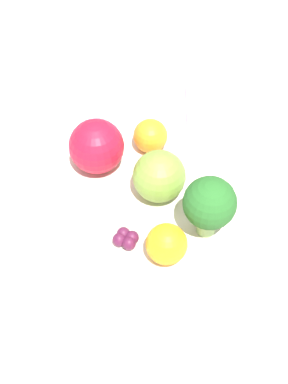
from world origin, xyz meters
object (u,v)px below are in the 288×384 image
grape_cluster (126,239)px  apple_green (158,173)px  apple_red (96,146)px  bowl (144,207)px  orange_front (167,244)px  napkin (228,99)px  broccoli (210,204)px  orange_back (150,136)px

grape_cluster → apple_green: bearing=-46.1°
apple_red → apple_green: size_ratio=1.09×
bowl → apple_green: size_ratio=3.83×
bowl → orange_front: size_ratio=5.25×
bowl → napkin: size_ratio=1.28×
broccoli → apple_green: bearing=21.8°
grape_cluster → napkin: (0.20, -0.22, -0.04)m
orange_front → napkin: 0.30m
orange_front → apple_red: bearing=10.4°
grape_cluster → napkin: 0.30m
apple_green → orange_back: 0.07m
bowl → grape_cluster: 0.07m
broccoli → napkin: size_ratio=0.43×
apple_green → grape_cluster: 0.08m
orange_front → napkin: size_ratio=0.24×
bowl → orange_front: (-0.08, 0.01, 0.04)m
orange_front → orange_back: bearing=-15.3°
apple_red → grape_cluster: (-0.12, 0.01, -0.02)m
apple_green → napkin: (0.15, -0.17, -0.06)m
broccoli → orange_front: size_ratio=1.75×
orange_back → napkin: orange_back is taller
orange_front → napkin: (0.23, -0.19, -0.05)m
apple_red → orange_back: (0.00, -0.07, -0.01)m
bowl → broccoli: bearing=-145.0°
bowl → apple_green: apple_green is taller
bowl → grape_cluster: grape_cluster is taller
orange_front → bowl: bearing=-4.5°
apple_green → orange_front: size_ratio=1.37×
bowl → orange_back: orange_back is taller
napkin → orange_back: bearing=118.3°
broccoli → orange_front: (-0.01, 0.05, -0.02)m
bowl → grape_cluster: (-0.05, 0.04, 0.03)m
orange_front → apple_green: bearing=-15.8°
bowl → broccoli: 0.10m
broccoli → orange_back: 0.14m
broccoli → orange_front: bearing=105.7°
apple_green → orange_front: (-0.08, 0.02, -0.01)m
orange_back → apple_green: bearing=165.4°
napkin → grape_cluster: bearing=131.9°
orange_front → orange_back: 0.16m
grape_cluster → apple_red: bearing=-3.1°
apple_green → orange_front: bearing=164.2°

